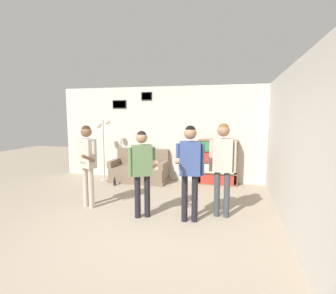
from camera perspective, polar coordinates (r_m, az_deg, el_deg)
The scene contains 12 objects.
ground_plane at distance 4.16m, azimuth -10.20°, elevation -20.33°, with size 20.00×20.00×0.00m, color gray.
wall_back at distance 7.55m, azimuth 2.22°, elevation 2.92°, with size 7.25×0.08×2.70m.
wall_right at distance 5.44m, azimuth 23.58°, elevation 0.63°, with size 0.06×6.38×2.70m.
couch at distance 7.59m, azimuth -6.19°, elevation -5.17°, with size 1.63×0.80×0.90m.
bookshelf at distance 7.27m, azimuth 10.77°, elevation -3.32°, with size 1.08×0.30×1.21m.
floor_lamp at distance 7.69m, azimuth -13.90°, elevation 2.07°, with size 0.44×0.28×1.78m.
person_player_foreground_left at distance 5.55m, azimuth -17.20°, elevation -2.19°, with size 0.47×0.57×1.69m.
person_player_foreground_center at distance 4.81m, azimuth -5.68°, elevation -3.97°, with size 0.59×0.37×1.62m.
person_watcher_holding_cup at distance 4.60m, azimuth 4.80°, elevation -3.51°, with size 0.50×0.47×1.72m.
person_spectator_near_bookshelf at distance 4.90m, azimuth 11.83°, elevation -2.71°, with size 0.50×0.22×1.75m.
bottle_on_floor at distance 7.27m, azimuth -11.55°, elevation -7.51°, with size 0.07×0.07×0.23m.
drinking_cup at distance 7.18m, azimuth 11.57°, elevation 1.92°, with size 0.08×0.08×0.12m.
Camera 1 is at (1.56, -3.35, 1.91)m, focal length 28.00 mm.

